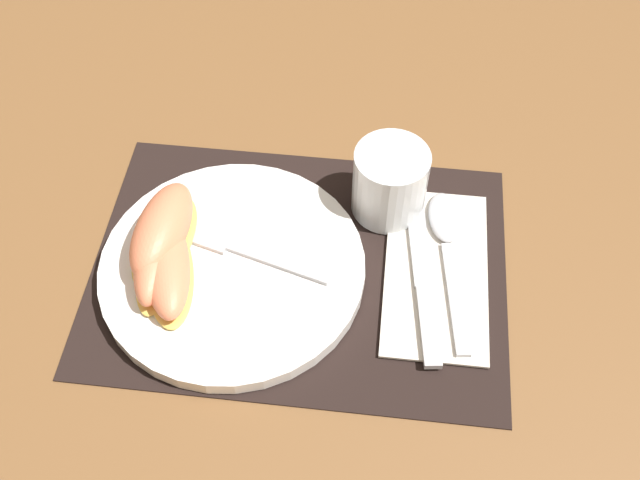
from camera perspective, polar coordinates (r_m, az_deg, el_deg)
name	(u,v)px	position (r m, az deg, el deg)	size (l,w,h in m)	color
ground_plane	(299,268)	(0.77, -1.57, -2.12)	(3.00, 3.00, 0.00)	brown
placemat	(299,267)	(0.76, -1.58, -2.04)	(0.42, 0.30, 0.00)	black
plate	(233,268)	(0.76, -6.66, -2.14)	(0.27, 0.27, 0.02)	white
juice_glass	(390,185)	(0.79, 5.32, 4.18)	(0.08, 0.08, 0.08)	silver
napkin	(436,272)	(0.77, 8.84, -2.39)	(0.10, 0.20, 0.00)	silver
knife	(423,274)	(0.76, 7.82, -2.57)	(0.05, 0.22, 0.01)	#BCBCC1
spoon	(447,238)	(0.78, 9.67, 0.18)	(0.05, 0.20, 0.01)	#BCBCC1
fork	(236,246)	(0.76, -6.45, -0.49)	(0.18, 0.07, 0.00)	#BCBCC1
citrus_wedge_0	(162,232)	(0.76, -11.91, 0.59)	(0.07, 0.13, 0.05)	#F7C656
citrus_wedge_1	(156,254)	(0.75, -12.40, -1.03)	(0.05, 0.13, 0.04)	#F7C656
citrus_wedge_2	(167,265)	(0.74, -11.58, -1.87)	(0.08, 0.14, 0.03)	#F7C656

